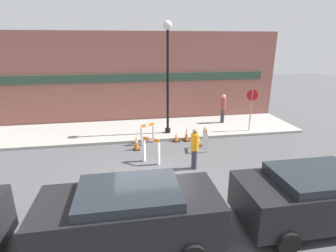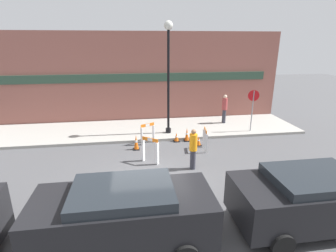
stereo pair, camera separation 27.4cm
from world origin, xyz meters
The scene contains 16 objects.
ground_plane centered at (0.00, 0.00, 0.00)m, with size 60.00×60.00×0.00m, color #4C4C4F.
sidewalk_slab centered at (0.00, 6.36, 0.07)m, with size 18.00×3.73×0.14m.
storefront_facade centered at (0.00, 8.30, 2.75)m, with size 18.00×0.22×5.50m.
streetlamp_post centered at (1.43, 5.43, 3.80)m, with size 0.44×0.44×5.73m.
stop_sign centered at (6.00, 5.04, 1.68)m, with size 0.59×0.16×2.30m.
barricade_0 centered at (0.18, 2.13, 0.59)m, with size 0.69×0.58×1.12m.
barricade_1 centered at (2.82, 3.10, 0.56)m, with size 0.23×0.72×1.06m.
barricade_2 centered at (0.23, 4.35, 0.55)m, with size 0.73×0.46×1.05m.
traffic_cone_0 centered at (2.68, 3.70, 0.23)m, with size 0.30×0.30×0.48m.
traffic_cone_1 centered at (-0.38, 3.64, 0.35)m, with size 0.30×0.30×0.73m.
traffic_cone_2 centered at (2.24, 4.40, 0.34)m, with size 0.30×0.30×0.70m.
traffic_cone_3 centered at (1.70, 4.40, 0.22)m, with size 0.30×0.30×0.46m.
person_worker centered at (1.81, 1.32, 0.91)m, with size 0.38×0.38×1.68m.
person_pedestrian centered at (5.05, 6.72, 1.10)m, with size 0.41×0.41×1.74m.
parked_car_1 centered at (-0.84, -2.47, 0.93)m, with size 4.38×2.01×1.64m.
parked_car_2 centered at (4.18, -2.47, 0.92)m, with size 4.23×2.03×1.61m.
Camera 1 is at (-0.83, -7.94, 4.92)m, focal length 28.00 mm.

